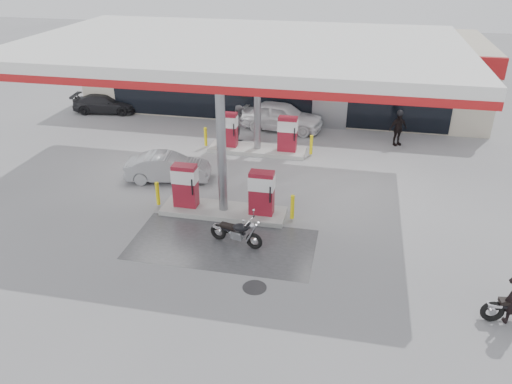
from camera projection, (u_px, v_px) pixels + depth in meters
The scene contains 13 objects.
ground at pixel (208, 242), 16.37m from camera, with size 90.00×90.00×0.00m, color gray.
wet_patch at pixel (222, 244), 16.28m from camera, with size 6.00×3.00×0.00m, color #4C4C4F.
drain_cover at pixel (255, 287), 14.26m from camera, with size 0.70×0.70×0.01m, color #38383A.
store_building at pixel (285, 70), 29.34m from camera, with size 22.00×8.22×4.00m.
canopy at pixel (241, 49), 18.33m from camera, with size 16.00×10.02×5.51m.
pump_island_near at pixel (223, 196), 17.79m from camera, with size 5.14×1.30×1.78m.
pump_island_far at pixel (257, 137), 23.02m from camera, with size 5.14×1.30×1.78m.
parked_motorcycle at pixel (237, 233), 16.10m from camera, with size 1.86×0.83×0.97m.
sedan_white at pixel (281, 116), 25.69m from camera, with size 1.72×4.27×1.46m, color white.
attendant at pixel (240, 124), 23.99m from camera, with size 0.90×0.70×1.86m, color slate.
hatchback_silver at pixel (168, 167), 20.35m from camera, with size 1.19×3.41×1.13m, color #97999E.
parked_car_left at pixel (106, 103), 28.36m from camera, with size 1.48×3.63×1.05m, color black.
biker_walking at pixel (398, 129), 23.72m from camera, with size 0.96×0.40×1.64m, color black.
Camera 1 is at (4.40, -13.20, 8.92)m, focal length 35.00 mm.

